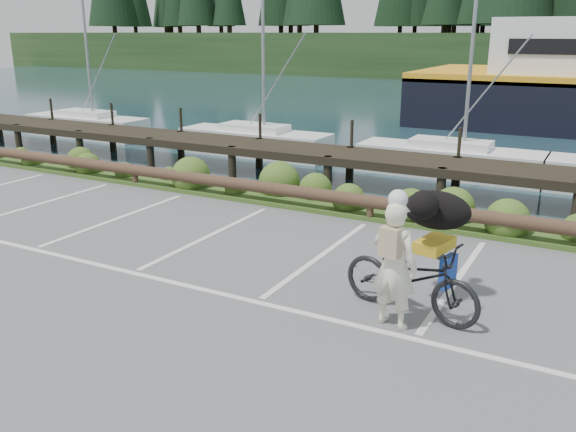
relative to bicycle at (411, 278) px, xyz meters
The scene contains 6 objects.
ground 2.36m from the bicycle, behind, with size 72.00×72.00×0.00m, color #565658.
vegetation_strip 5.44m from the bicycle, 114.62° to the left, with size 34.00×1.60×0.10m, color #3D5B21.
log_rail 4.83m from the bicycle, 118.11° to the left, with size 32.00×0.30×0.60m, color #443021, non-canonical shape.
bicycle is the anchor object (origin of this frame).
cyclist 0.64m from the bicycle, 101.31° to the right, with size 0.70×0.46×1.91m, color white.
dog 1.15m from the bicycle, 78.69° to the left, with size 1.06×0.52×0.61m, color black.
Camera 1 is at (4.67, -8.01, 4.15)m, focal length 38.00 mm.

